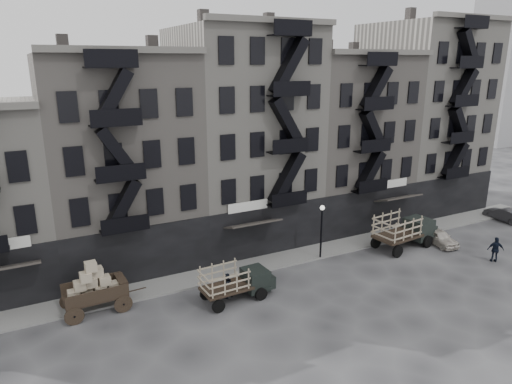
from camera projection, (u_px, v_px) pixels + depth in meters
name	position (u px, v px, depth m)	size (l,w,h in m)	color
ground	(306.00, 281.00, 31.28)	(140.00, 140.00, 0.00)	#38383A
sidewalk	(279.00, 260.00, 34.46)	(55.00, 2.50, 0.15)	slate
building_midwest	(119.00, 161.00, 33.17)	(10.00, 11.35, 16.20)	gray
building_center	(243.00, 137.00, 37.30)	(10.00, 11.35, 18.20)	#A19D94
building_mideast	(341.00, 140.00, 41.98)	(10.00, 11.35, 16.20)	gray
building_east	(421.00, 118.00, 45.96)	(10.00, 11.35, 19.20)	#A19D94
lamp_post	(322.00, 225.00, 34.04)	(0.36, 0.36, 4.28)	black
wagon	(92.00, 283.00, 27.05)	(3.96, 2.25, 3.28)	black
stake_truck_west	(236.00, 279.00, 28.58)	(4.85, 2.19, 2.39)	black
stake_truck_east	(405.00, 228.00, 36.55)	(5.98, 2.89, 2.91)	black
car_east	(439.00, 237.00, 37.45)	(1.47, 3.66, 1.25)	#BBB3A8
car_far	(505.00, 215.00, 42.87)	(1.31, 3.77, 1.24)	black
pedestrian_mid	(227.00, 286.00, 28.90)	(0.81, 0.63, 1.66)	black
policeman	(496.00, 250.00, 34.07)	(1.14, 0.47, 1.95)	black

